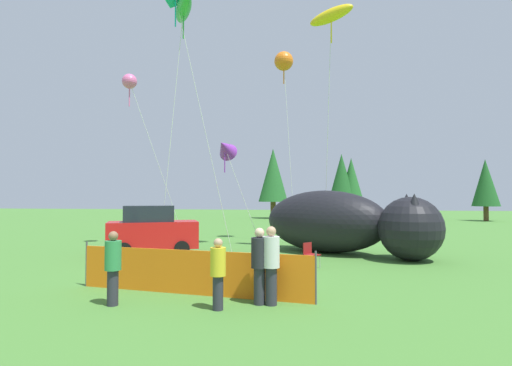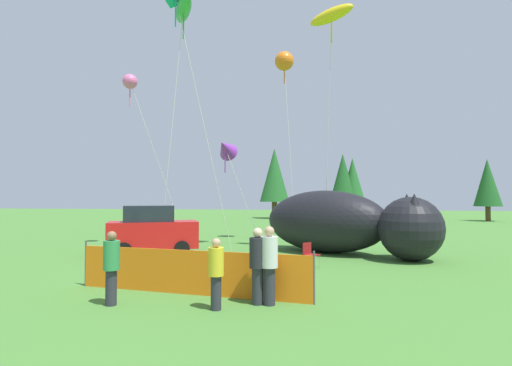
% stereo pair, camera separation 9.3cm
% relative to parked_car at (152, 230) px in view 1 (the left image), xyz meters
% --- Properties ---
extents(ground_plane, '(120.00, 120.00, 0.00)m').
position_rel_parked_car_xyz_m(ground_plane, '(3.27, -3.17, -1.05)').
color(ground_plane, '#477F33').
extents(parked_car, '(4.14, 2.99, 2.14)m').
position_rel_parked_car_xyz_m(parked_car, '(0.00, 0.00, 0.00)').
color(parked_car, red).
rests_on(parked_car, ground).
extents(folding_chair, '(0.65, 0.65, 0.88)m').
position_rel_parked_car_xyz_m(folding_chair, '(6.89, -2.23, -0.52)').
color(folding_chair, maroon).
rests_on(folding_chair, ground).
extents(inflatable_cat, '(7.86, 5.90, 2.81)m').
position_rel_parked_car_xyz_m(inflatable_cat, '(8.28, 1.29, 0.25)').
color(inflatable_cat, black).
rests_on(inflatable_cat, ground).
extents(safety_fence, '(6.49, 1.05, 1.26)m').
position_rel_parked_car_xyz_m(safety_fence, '(3.83, -6.63, -0.47)').
color(safety_fence, orange).
rests_on(safety_fence, ground).
extents(spectator_in_grey_shirt, '(0.38, 0.38, 1.73)m').
position_rel_parked_car_xyz_m(spectator_in_grey_shirt, '(2.35, -7.90, -0.10)').
color(spectator_in_grey_shirt, '#2D2D38').
rests_on(spectator_in_grey_shirt, ground).
extents(spectator_in_black_shirt, '(0.40, 0.40, 1.84)m').
position_rel_parked_car_xyz_m(spectator_in_black_shirt, '(6.02, -7.33, -0.04)').
color(spectator_in_black_shirt, '#2D2D38').
rests_on(spectator_in_black_shirt, ground).
extents(spectator_in_red_shirt, '(0.35, 0.35, 1.60)m').
position_rel_parked_car_xyz_m(spectator_in_red_shirt, '(4.87, -7.91, -0.17)').
color(spectator_in_red_shirt, '#2D2D38').
rests_on(spectator_in_red_shirt, ground).
extents(spectator_in_yellow_shirt, '(0.39, 0.39, 1.80)m').
position_rel_parked_car_xyz_m(spectator_in_yellow_shirt, '(5.74, -7.32, -0.06)').
color(spectator_in_yellow_shirt, '#2D2D38').
rests_on(spectator_in_yellow_shirt, ground).
extents(kite_green_fish, '(2.01, 3.11, 11.23)m').
position_rel_parked_car_xyz_m(kite_green_fish, '(1.41, -0.13, 9.67)').
color(kite_green_fish, silver).
rests_on(kite_green_fish, ground).
extents(kite_orange_flower, '(1.20, 1.15, 10.77)m').
position_rel_parked_car_xyz_m(kite_orange_flower, '(5.39, 5.71, 9.16)').
color(kite_orange_flower, silver).
rests_on(kite_orange_flower, ground).
extents(kite_pink_octopus, '(2.89, 2.05, 8.83)m').
position_rel_parked_car_xyz_m(kite_pink_octopus, '(-2.28, 2.42, 7.34)').
color(kite_pink_octopus, silver).
rests_on(kite_pink_octopus, ground).
extents(kite_yellow_hero, '(2.25, 2.02, 11.51)m').
position_rel_parked_car_xyz_m(kite_yellow_hero, '(7.87, 1.78, 9.83)').
color(kite_yellow_hero, silver).
rests_on(kite_yellow_hero, ground).
extents(kite_purple_delta, '(2.43, 1.54, 5.75)m').
position_rel_parked_car_xyz_m(kite_purple_delta, '(2.46, 3.56, 4.03)').
color(kite_purple_delta, silver).
rests_on(kite_purple_delta, ground).
extents(kite_teal_diamond, '(2.72, 1.82, 11.47)m').
position_rel_parked_car_xyz_m(kite_teal_diamond, '(1.19, -0.35, 9.86)').
color(kite_teal_diamond, silver).
rests_on(kite_teal_diamond, ground).
extents(horizon_tree_east, '(3.36, 3.36, 8.03)m').
position_rel_parked_car_xyz_m(horizon_tree_east, '(2.48, 28.79, 3.88)').
color(horizon_tree_east, brown).
rests_on(horizon_tree_east, ground).
extents(horizon_tree_west, '(2.90, 2.90, 6.92)m').
position_rel_parked_car_xyz_m(horizon_tree_west, '(9.93, 25.18, 3.20)').
color(horizon_tree_west, brown).
rests_on(horizon_tree_west, ground).
extents(horizon_tree_mid, '(2.66, 2.66, 6.36)m').
position_rel_parked_car_xyz_m(horizon_tree_mid, '(24.53, 27.03, 2.85)').
color(horizon_tree_mid, brown).
rests_on(horizon_tree_mid, ground).
extents(horizon_tree_northeast, '(2.72, 2.72, 6.50)m').
position_rel_parked_car_xyz_m(horizon_tree_northeast, '(10.94, 25.52, 2.94)').
color(horizon_tree_northeast, brown).
rests_on(horizon_tree_northeast, ground).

